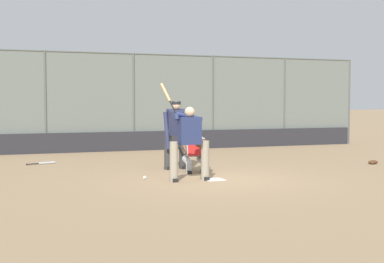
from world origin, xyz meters
name	(u,v)px	position (x,y,z in m)	size (l,w,h in m)	color
ground_plane	(214,180)	(0.00, 0.00, 0.00)	(160.00, 160.00, 0.00)	#9E7F5B
home_plate_marker	(214,179)	(0.00, 0.00, 0.01)	(0.43, 0.43, 0.01)	white
backstop_fence	(134,99)	(0.00, -7.72, 1.85)	(18.62, 0.08, 3.52)	#515651
padding_wall	(135,141)	(0.00, -7.62, 0.34)	(18.17, 0.18, 0.69)	#28282D
bleachers_beyond	(44,138)	(3.00, -9.87, 0.38)	(12.98, 1.95, 1.16)	slate
batter_at_plate	(189,141)	(0.59, -0.03, 0.91)	(1.05, 0.59, 2.20)	gray
catcher_behind_plate	(195,150)	(0.00, -1.28, 0.57)	(0.59, 0.71, 1.10)	#B7B7BC
umpire_home	(176,133)	(0.24, -2.06, 0.97)	(0.73, 0.46, 1.79)	#333333
spare_bat_near_backstop	(45,163)	(3.40, -4.39, 0.03)	(0.81, 0.31, 0.07)	black
fielding_glove_on_dirt	(373,162)	(-5.39, -1.26, 0.05)	(0.30, 0.23, 0.11)	#56331E
baseball_loose	(145,178)	(1.47, -0.62, 0.04)	(0.07, 0.07, 0.07)	white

